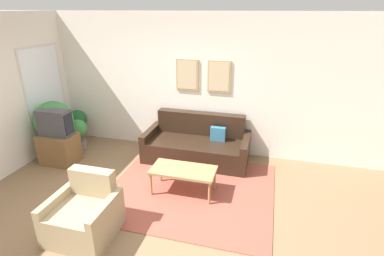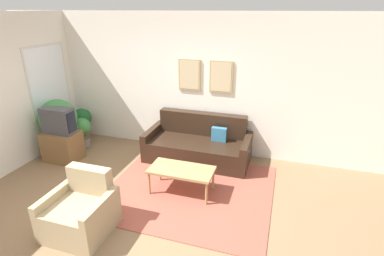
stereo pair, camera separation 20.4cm
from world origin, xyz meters
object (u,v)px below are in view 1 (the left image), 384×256
at_px(coffee_table, 183,171).
at_px(tv, 55,123).
at_px(couch, 197,145).
at_px(potted_plant_tall, 54,121).
at_px(armchair, 85,215).

xyz_separation_m(coffee_table, tv, (-2.54, 0.35, 0.43)).
distance_m(couch, potted_plant_tall, 2.80).
bearing_deg(armchair, couch, 85.48).
relative_size(tv, armchair, 0.74).
bearing_deg(armchair, tv, 150.78).
height_order(armchair, potted_plant_tall, potted_plant_tall).
relative_size(coffee_table, potted_plant_tall, 0.91).
bearing_deg(armchair, potted_plant_tall, 150.50).
distance_m(couch, tv, 2.65).
bearing_deg(couch, tv, -161.62).
relative_size(coffee_table, armchair, 1.26).
bearing_deg(potted_plant_tall, armchair, -45.20).
height_order(couch, armchair, couch).
height_order(tv, armchair, tv).
height_order(coffee_table, tv, tv).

